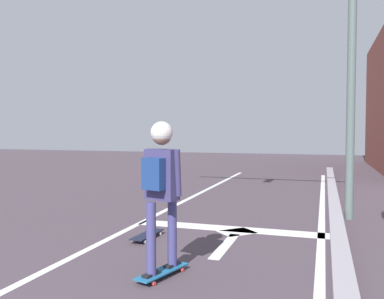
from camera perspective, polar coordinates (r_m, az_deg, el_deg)
lane_line_center at (r=7.30m, az=-8.84°, el=-10.86°), size 0.12×20.00×0.01m
lane_line_curbside at (r=6.56m, az=17.50°, el=-12.51°), size 0.12×20.00×0.01m
stop_bar at (r=7.27m, az=5.27°, el=-10.90°), size 3.33×0.40×0.01m
lane_arrow_stem at (r=6.25m, az=4.66°, el=-13.15°), size 0.16×1.40×0.01m
lane_arrow_head at (r=7.06m, az=6.28°, el=-11.32°), size 0.71×0.71×0.01m
curb_strip at (r=6.55m, az=19.75°, el=-11.97°), size 0.24×24.00×0.14m
skateboard at (r=4.99m, az=-4.17°, el=-16.57°), size 0.42×0.81×0.07m
skater at (r=4.73m, az=-4.33°, el=-3.66°), size 0.46×0.63×1.74m
spare_skateboard at (r=6.63m, az=-6.24°, el=-11.69°), size 0.27×0.79×0.08m
traffic_signal_mast at (r=8.68m, az=13.24°, el=16.64°), size 5.26×0.34×5.48m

